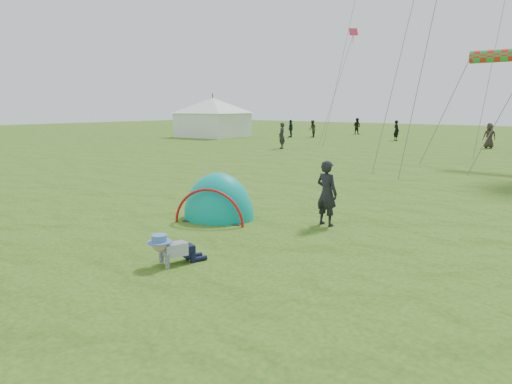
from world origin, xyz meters
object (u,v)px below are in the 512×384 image
Objects in this scene: standing_adult at (327,193)px; event_marquee at (213,116)px; crawling_toddler at (172,248)px; popup_tent at (219,218)px.

event_marquee is at bearing -32.79° from standing_adult.
popup_tent reaches higher than crawling_toddler.
popup_tent is 0.42× the size of event_marquee.
crawling_toddler is 3.61m from popup_tent.
event_marquee is at bearing 151.67° from crawling_toddler.
event_marquee is (-24.44, 26.49, 1.66)m from crawling_toddler.
crawling_toddler is at bearing 88.06° from standing_adult.
standing_adult is at bearing -47.28° from event_marquee.
popup_tent is (-1.76, 3.14, -0.31)m from crawling_toddler.
popup_tent is at bearing 138.27° from crawling_toddler.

